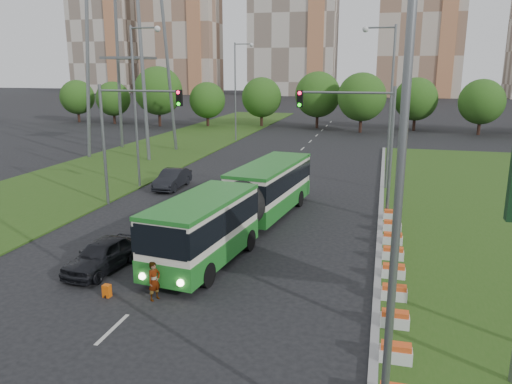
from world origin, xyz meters
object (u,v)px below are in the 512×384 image
(traffic_mast_left, at_px, (125,126))
(articulated_bus, at_px, (243,203))
(traffic_mast_median, at_px, (364,131))
(car_left_far, at_px, (172,179))
(shopping_trolley, at_px, (107,291))
(pedestrian, at_px, (154,281))
(car_left_near, at_px, (103,255))

(traffic_mast_left, height_order, articulated_bus, traffic_mast_left)
(traffic_mast_median, distance_m, car_left_far, 15.71)
(shopping_trolley, bearing_deg, traffic_mast_left, 118.55)
(articulated_bus, bearing_deg, traffic_mast_left, 164.87)
(pedestrian, bearing_deg, car_left_near, 82.67)
(car_left_far, bearing_deg, articulated_bus, -48.68)
(pedestrian, height_order, shopping_trolley, pedestrian)
(shopping_trolley, bearing_deg, articulated_bus, 74.77)
(car_left_near, bearing_deg, articulated_bus, 60.71)
(car_left_near, distance_m, car_left_far, 16.00)
(car_left_near, xyz_separation_m, pedestrian, (3.63, -2.20, 0.07))
(traffic_mast_left, bearing_deg, shopping_trolley, -65.38)
(traffic_mast_left, xyz_separation_m, car_left_near, (4.20, -10.28, -4.61))
(traffic_mast_median, height_order, traffic_mast_left, same)
(car_left_near, bearing_deg, pedestrian, -24.63)
(traffic_mast_left, bearing_deg, traffic_mast_median, 3.77)
(car_left_near, xyz_separation_m, car_left_far, (-3.42, 15.63, -0.00))
(car_left_far, distance_m, pedestrian, 19.17)
(car_left_far, distance_m, shopping_trolley, 18.78)
(shopping_trolley, bearing_deg, car_left_near, 127.58)
(pedestrian, bearing_deg, traffic_mast_left, 55.97)
(car_left_near, bearing_deg, traffic_mast_median, 52.42)
(articulated_bus, relative_size, car_left_far, 3.87)
(traffic_mast_median, height_order, articulated_bus, traffic_mast_median)
(car_left_near, bearing_deg, shopping_trolley, -49.78)
(traffic_mast_median, distance_m, pedestrian, 16.00)
(traffic_mast_median, bearing_deg, pedestrian, -118.54)
(articulated_bus, bearing_deg, car_left_far, 139.36)
(traffic_mast_median, height_order, shopping_trolley, traffic_mast_median)
(articulated_bus, relative_size, car_left_near, 3.99)
(car_left_near, distance_m, pedestrian, 4.24)
(articulated_bus, height_order, car_left_far, articulated_bus)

